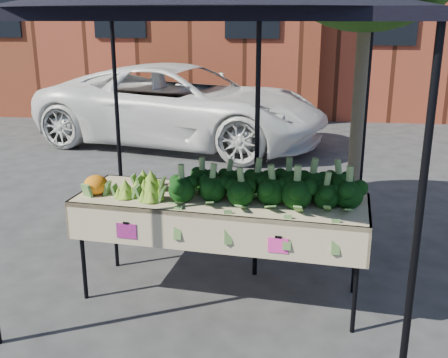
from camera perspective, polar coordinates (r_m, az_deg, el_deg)
ground at (r=4.67m, az=0.26°, el=-12.77°), size 90.00×90.00×0.00m
table at (r=4.52m, az=-0.35°, el=-7.42°), size 2.47×1.03×0.90m
canopy at (r=4.74m, az=-0.56°, el=5.43°), size 3.16×3.16×2.74m
broccoli_heap at (r=4.30m, az=4.44°, el=-0.29°), size 1.56×0.59×0.29m
romanesco_cluster at (r=4.49m, az=-8.72°, el=-0.13°), size 0.45×0.59×0.22m
cauliflower_pair at (r=4.54m, az=-13.68°, el=-0.38°), size 0.22×0.22×0.20m
street_tree at (r=5.50m, az=14.67°, el=12.27°), size 1.95×1.95×3.84m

